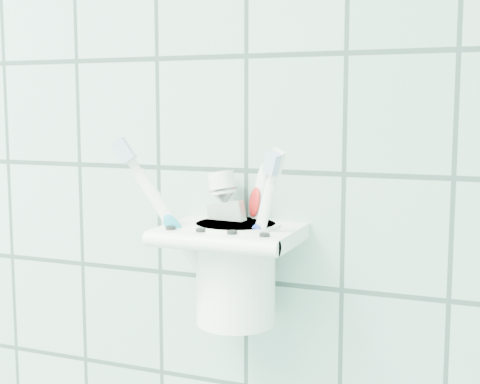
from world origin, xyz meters
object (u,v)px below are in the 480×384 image
object	(u,v)px
toothpaste_tube	(241,232)
holder_bracket	(231,236)
toothbrush_blue	(245,205)
cup	(236,269)
toothbrush_pink	(232,213)
toothbrush_orange	(241,220)

from	to	relation	value
toothpaste_tube	holder_bracket	bearing A→B (deg)	-109.80
toothbrush_blue	toothpaste_tube	size ratio (longest dim) A/B	1.43
holder_bracket	toothpaste_tube	xyz separation A→B (m)	(0.01, 0.01, 0.00)
toothbrush_blue	toothpaste_tube	world-z (taller)	toothbrush_blue
cup	toothbrush_pink	world-z (taller)	toothbrush_pink
toothbrush_pink	cup	bearing A→B (deg)	70.86
toothpaste_tube	cup	bearing A→B (deg)	-102.69
holder_bracket	toothpaste_tube	world-z (taller)	toothpaste_tube
holder_bracket	toothbrush_blue	bearing A→B (deg)	67.92
cup	toothbrush_orange	xyz separation A→B (m)	(0.00, 0.01, 0.05)
toothbrush_pink	toothbrush_orange	bearing A→B (deg)	68.91
holder_bracket	toothpaste_tube	distance (m)	0.01
toothbrush_pink	toothbrush_blue	xyz separation A→B (m)	(0.00, 0.02, 0.00)
toothbrush_orange	toothbrush_pink	bearing A→B (deg)	-68.44
cup	toothpaste_tube	xyz separation A→B (m)	(0.00, 0.01, 0.04)
toothbrush_pink	holder_bracket	bearing A→B (deg)	98.06
toothbrush_blue	toothbrush_orange	xyz separation A→B (m)	(-0.00, -0.00, -0.02)
holder_bracket	cup	distance (m)	0.04
toothbrush_pink	toothpaste_tube	xyz separation A→B (m)	(0.00, 0.02, -0.02)
toothbrush_blue	toothpaste_tube	distance (m)	0.03
holder_bracket	toothbrush_orange	size ratio (longest dim) A/B	0.73
toothbrush_orange	toothpaste_tube	xyz separation A→B (m)	(0.00, -0.00, -0.01)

